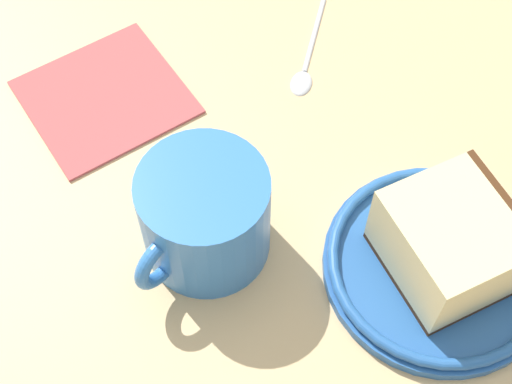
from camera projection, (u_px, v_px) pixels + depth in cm
name	position (u px, v px, depth cm)	size (l,w,h in cm)	color
ground_plane	(328.00, 243.00, 63.43)	(132.20, 132.20, 3.66)	tan
small_plate	(438.00, 265.00, 59.29)	(18.02, 18.02, 1.90)	#26599E
cake_slice	(450.00, 242.00, 56.41)	(9.80, 8.97, 6.75)	#472814
tea_mug	(204.00, 216.00, 57.48)	(10.00, 12.12, 8.87)	#3372BF
teaspoon	(306.00, 64.00, 70.99)	(10.32, 9.37, 0.80)	silver
folded_napkin	(105.00, 96.00, 69.04)	(13.04, 13.62, 0.60)	#B24C4C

